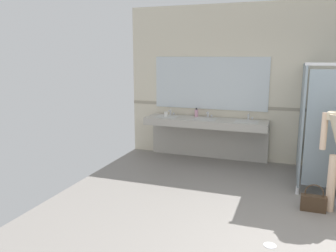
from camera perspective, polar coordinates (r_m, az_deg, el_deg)
The scene contains 8 objects.
wall_back at distance 6.78m, azimuth 23.30°, elevation 6.13°, with size 7.18×0.12×2.98m, color beige.
wall_back_tile_band at distance 6.76m, azimuth 23.03°, elevation 2.36°, with size 7.18×0.01×0.06m, color #9E937F.
vanity_counter at distance 6.79m, azimuth 6.35°, elevation -0.48°, with size 2.36×0.58×0.94m.
mirror_panel at distance 6.87m, azimuth 6.94°, elevation 7.03°, with size 2.26×0.02×1.02m, color silver.
handbag at distance 5.05m, azimuth 22.90°, elevation -11.54°, with size 0.32×0.12×0.37m.
soap_dispenser at distance 6.87m, azimuth 4.71°, elevation 2.16°, with size 0.07×0.07×0.18m.
paper_cup at distance 6.84m, azimuth -0.33°, elevation 1.95°, with size 0.07×0.07×0.10m, color white.
floor_drain_cover at distance 4.11m, azimuth 16.50°, elevation -18.37°, with size 0.14×0.14×0.01m, color #B7BABF.
Camera 1 is at (-0.40, -3.66, 2.02)m, focal length 36.87 mm.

